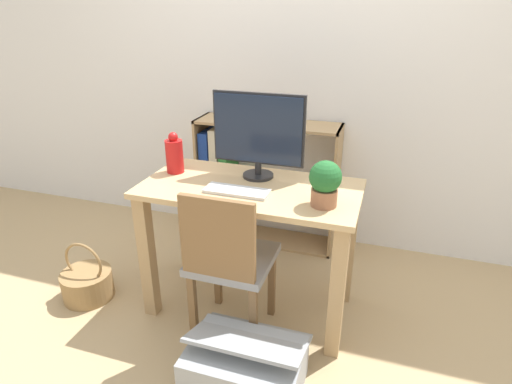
% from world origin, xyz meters
% --- Properties ---
extents(ground_plane, '(10.00, 10.00, 0.00)m').
position_xyz_m(ground_plane, '(0.00, 0.00, 0.00)').
color(ground_plane, tan).
extents(wall_back, '(8.00, 0.05, 2.60)m').
position_xyz_m(wall_back, '(0.00, 0.94, 1.30)').
color(wall_back, white).
rests_on(wall_back, ground_plane).
extents(desk, '(1.14, 0.57, 0.76)m').
position_xyz_m(desk, '(0.00, 0.00, 0.58)').
color(desk, tan).
rests_on(desk, ground_plane).
extents(monitor, '(0.50, 0.17, 0.46)m').
position_xyz_m(monitor, '(-0.00, 0.14, 1.01)').
color(monitor, '#232326').
rests_on(monitor, desk).
extents(keyboard, '(0.33, 0.12, 0.02)m').
position_xyz_m(keyboard, '(-0.04, -0.10, 0.77)').
color(keyboard, silver).
rests_on(keyboard, desk).
extents(vase, '(0.10, 0.10, 0.23)m').
position_xyz_m(vase, '(-0.46, 0.06, 0.86)').
color(vase, red).
rests_on(vase, desk).
extents(potted_plant, '(0.15, 0.15, 0.22)m').
position_xyz_m(potted_plant, '(0.40, -0.11, 0.87)').
color(potted_plant, '#9E6647').
rests_on(potted_plant, desk).
extents(chair, '(0.40, 0.40, 0.85)m').
position_xyz_m(chair, '(-0.02, -0.26, 0.47)').
color(chair, gray).
rests_on(chair, ground_plane).
extents(bookshelf, '(0.99, 0.28, 0.90)m').
position_xyz_m(bookshelf, '(-0.33, 0.77, 0.45)').
color(bookshelf, tan).
rests_on(bookshelf, ground_plane).
extents(basket, '(0.29, 0.29, 0.37)m').
position_xyz_m(basket, '(-0.95, -0.23, 0.10)').
color(basket, '#997547').
rests_on(basket, ground_plane).
extents(storage_box, '(0.52, 0.42, 0.30)m').
position_xyz_m(storage_box, '(0.17, -0.57, 0.12)').
color(storage_box, '#999EA3').
rests_on(storage_box, ground_plane).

